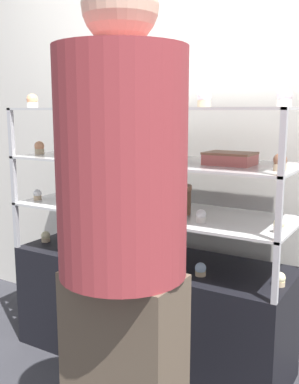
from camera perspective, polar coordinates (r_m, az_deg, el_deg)
The scene contains 31 objects.
ground_plane at distance 2.64m, azimuth 0.00°, elevation -20.21°, with size 20.00×20.00×0.00m, color #2D2D33.
back_wall at distance 2.62m, azimuth 4.56°, elevation 9.41°, with size 8.00×0.05×2.60m.
display_base at distance 2.50m, azimuth 0.00°, elevation -14.52°, with size 1.48×0.50×0.58m.
display_riser_lower at distance 2.33m, azimuth 0.00°, elevation -2.52°, with size 1.48×0.50×0.26m.
display_riser_middle at distance 2.29m, azimuth 0.00°, elevation 3.81°, with size 1.48×0.50×0.26m.
display_riser_upper at distance 2.27m, azimuth 0.00°, elevation 10.32°, with size 1.48×0.50×0.26m.
layer_cake_centerpiece at distance 2.22m, azimuth 3.15°, elevation -0.92°, with size 0.17×0.17×0.14m.
sheet_cake_frosted at distance 2.09m, azimuth 10.16°, elevation 4.22°, with size 0.22×0.17×0.06m.
cupcake_0 at distance 2.73m, azimuth -13.05°, elevation -5.55°, with size 0.05×0.05×0.06m.
cupcake_1 at distance 2.47m, azimuth -8.39°, elevation -7.06°, with size 0.05×0.05×0.06m.
cupcake_2 at distance 2.35m, azimuth -0.38°, elevation -7.89°, with size 0.05×0.05×0.06m.
cupcake_3 at distance 2.14m, azimuth 6.50°, elevation -9.75°, with size 0.05×0.05×0.06m.
cupcake_4 at distance 2.10m, azimuth 16.18°, elevation -10.60°, with size 0.05×0.05×0.06m.
price_tag_0 at distance 2.12m, azimuth 0.93°, elevation -10.20°, with size 0.04×0.00×0.04m.
cupcake_5 at distance 2.64m, azimuth -14.04°, elevation -0.34°, with size 0.05×0.05×0.06m.
cupcake_6 at distance 2.45m, azimuth -7.61°, elevation -0.94°, with size 0.05×0.05×0.06m.
cupcake_7 at distance 2.27m, azimuth -0.87°, elevation -1.73°, with size 0.05×0.05×0.06m.
cupcake_8 at distance 2.06m, azimuth 6.57°, elevation -3.06°, with size 0.05×0.05×0.06m.
cupcake_9 at distance 1.96m, azimuth 16.11°, elevation -4.14°, with size 0.05×0.05×0.06m.
price_tag_1 at distance 2.28m, azimuth -8.43°, elevation -2.01°, with size 0.04×0.00×0.04m.
cupcake_10 at distance 2.65m, azimuth -13.81°, elevation 5.47°, with size 0.06×0.06×0.07m.
cupcake_11 at distance 2.17m, azimuth -1.94°, elevation 4.75°, with size 0.06×0.06×0.07m.
cupcake_12 at distance 1.93m, azimuth 16.25°, elevation 3.64°, with size 0.06×0.06×0.07m.
price_tag_2 at distance 1.97m, azimuth 2.23°, elevation 3.79°, with size 0.04×0.00×0.04m.
cupcake_13 at distance 2.62m, azimuth -14.66°, elevation 11.10°, with size 0.06×0.06×0.08m.
cupcake_14 at distance 2.38m, azimuth -8.35°, elevation 11.43°, with size 0.06×0.06×0.08m.
cupcake_15 at distance 2.23m, azimuth -0.64°, elevation 11.62°, with size 0.06×0.06×0.08m.
cupcake_16 at distance 2.00m, azimuth 6.96°, elevation 11.70°, with size 0.06×0.06×0.08m.
cupcake_17 at distance 1.92m, azimuth 16.77°, elevation 11.40°, with size 0.06×0.06×0.08m.
price_tag_3 at distance 2.03m, azimuth -1.20°, elevation 11.32°, with size 0.04×0.00×0.04m.
customer_figure at distance 1.45m, azimuth -3.44°, elevation -5.73°, with size 0.41×0.41×1.76m.
Camera 1 is at (1.17, -1.94, 1.34)m, focal length 42.00 mm.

